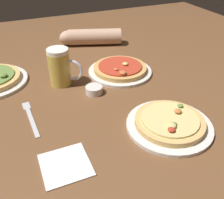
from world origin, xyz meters
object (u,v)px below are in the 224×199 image
Objects in this scene: pizza_plate_near at (169,123)px; diner_arm at (89,37)px; beer_mug_dark at (60,67)px; ramekin_sauce at (94,90)px; pizza_plate_side at (120,69)px; napkin_folded at (65,164)px; fork_left at (31,117)px.

pizza_plate_near is 0.83× the size of diner_arm.
beer_mug_dark is 0.44m from diner_arm.
ramekin_sauce is (0.10, -0.12, -0.06)m from beer_mug_dark.
beer_mug_dark reaches higher than pizza_plate_near.
pizza_plate_side is at bearing -1.42° from beer_mug_dark.
napkin_folded is 0.39× the size of diner_arm.
napkin_folded is at bearing -121.76° from ramekin_sauce.
beer_mug_dark is 0.71× the size of fork_left.
beer_mug_dark is 0.45m from napkin_folded.
pizza_plate_near is 2.11× the size of napkin_folded.
pizza_plate_near is 1.82× the size of beer_mug_dark.
diner_arm reaches higher than fork_left.
ramekin_sauce is 0.37m from napkin_folded.
beer_mug_dark reaches higher than fork_left.
fork_left is at bearing -165.54° from ramekin_sauce.
napkin_folded is 0.62× the size of fork_left.
fork_left is 0.68m from diner_arm.
beer_mug_dark is at bearing 50.16° from fork_left.
ramekin_sauce is at bearing -51.59° from beer_mug_dark.
pizza_plate_near reaches higher than fork_left.
diner_arm is at bearing 73.25° from ramekin_sauce.
diner_arm is at bearing 90.36° from pizza_plate_near.
pizza_plate_side is 1.32× the size of fork_left.
napkin_folded is at bearing -77.63° from fork_left.
pizza_plate_side is 0.84× the size of diner_arm.
ramekin_sauce reaches higher than napkin_folded.
pizza_plate_side reaches higher than fork_left.
pizza_plate_side is at bearing -87.44° from diner_arm.
pizza_plate_side is at bearing 50.20° from napkin_folded.
beer_mug_dark is 2.30× the size of ramekin_sauce.
beer_mug_dark reaches higher than diner_arm.
pizza_plate_side reaches higher than ramekin_sauce.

